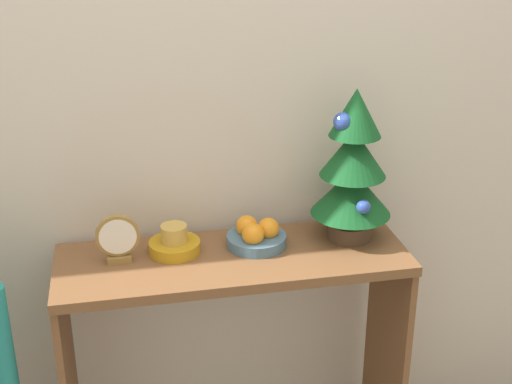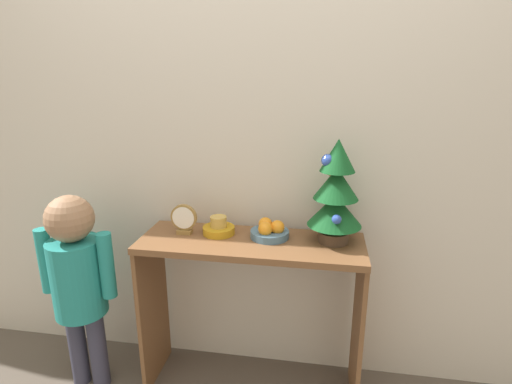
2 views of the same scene
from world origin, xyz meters
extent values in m
cube|color=beige|center=(0.00, 0.40, 1.25)|extent=(7.00, 0.05, 2.50)
cube|color=brown|center=(0.00, 0.18, 0.77)|extent=(1.02, 0.35, 0.03)
cube|color=brown|center=(0.50, 0.18, 0.39)|extent=(0.02, 0.32, 0.79)
cylinder|color=#4C3828|center=(0.36, 0.22, 0.81)|extent=(0.13, 0.13, 0.05)
cylinder|color=brown|center=(0.36, 0.22, 0.86)|extent=(0.02, 0.02, 0.04)
cone|color=#145123|center=(0.36, 0.22, 0.94)|extent=(0.24, 0.24, 0.14)
cone|color=#145123|center=(0.36, 0.22, 1.06)|extent=(0.19, 0.19, 0.14)
cone|color=#145123|center=(0.36, 0.22, 1.18)|extent=(0.15, 0.15, 0.14)
sphere|color=#2D4CA8|center=(0.37, 0.13, 0.93)|extent=(0.04, 0.04, 0.04)
sphere|color=#2D4CA8|center=(0.32, 0.21, 1.16)|extent=(0.06, 0.06, 0.06)
sphere|color=gold|center=(0.34, 0.26, 1.11)|extent=(0.06, 0.06, 0.06)
sphere|color=silver|center=(0.36, 0.28, 0.95)|extent=(0.05, 0.05, 0.05)
cylinder|color=#476B84|center=(0.08, 0.22, 0.80)|extent=(0.18, 0.18, 0.03)
sphere|color=orange|center=(0.11, 0.22, 0.84)|extent=(0.07, 0.07, 0.07)
sphere|color=orange|center=(0.05, 0.25, 0.84)|extent=(0.07, 0.07, 0.07)
sphere|color=orange|center=(0.06, 0.19, 0.84)|extent=(0.07, 0.07, 0.07)
cylinder|color=#B78419|center=(-0.16, 0.23, 0.80)|extent=(0.15, 0.15, 0.03)
cylinder|color=gold|center=(-0.16, 0.23, 0.85)|extent=(0.08, 0.08, 0.05)
cube|color=olive|center=(-0.32, 0.20, 0.80)|extent=(0.07, 0.04, 0.02)
cylinder|color=olive|center=(-0.32, 0.20, 0.87)|extent=(0.12, 0.02, 0.12)
cylinder|color=white|center=(-0.32, 0.19, 0.87)|extent=(0.10, 0.00, 0.10)
camera|label=1|loc=(-0.30, -1.62, 1.76)|focal=50.00mm
camera|label=2|loc=(0.29, -1.46, 1.51)|focal=28.00mm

